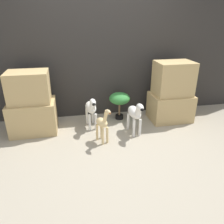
# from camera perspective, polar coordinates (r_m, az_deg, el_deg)

# --- Properties ---
(ground_plane) EXTENTS (14.00, 14.00, 0.00)m
(ground_plane) POSITION_cam_1_polar(r_m,az_deg,el_deg) (3.28, 0.49, -8.92)
(ground_plane) COLOR #9E937F
(wall_back) EXTENTS (6.40, 0.08, 2.20)m
(wall_back) POSITION_cam_1_polar(r_m,az_deg,el_deg) (4.04, -3.11, 14.22)
(wall_back) COLOR #2D2B28
(wall_back) RESTS_ON ground_plane
(rock_pillar_left) EXTENTS (0.73, 0.53, 1.01)m
(rock_pillar_left) POSITION_cam_1_polar(r_m,az_deg,el_deg) (3.72, -20.29, 1.68)
(rock_pillar_left) COLOR tan
(rock_pillar_left) RESTS_ON ground_plane
(rock_pillar_right) EXTENTS (0.73, 0.53, 1.07)m
(rock_pillar_right) POSITION_cam_1_polar(r_m,az_deg,el_deg) (4.05, 15.30, 4.60)
(rock_pillar_right) COLOR tan
(rock_pillar_right) RESTS_ON ground_plane
(zebra_right) EXTENTS (0.21, 0.50, 0.58)m
(zebra_right) POSITION_cam_1_polar(r_m,az_deg,el_deg) (3.47, 6.10, -0.29)
(zebra_right) COLOR white
(zebra_right) RESTS_ON ground_plane
(zebra_left) EXTENTS (0.21, 0.49, 0.58)m
(zebra_left) POSITION_cam_1_polar(r_m,az_deg,el_deg) (3.66, -5.47, 1.04)
(zebra_left) COLOR white
(zebra_left) RESTS_ON ground_plane
(giraffe_figurine) EXTENTS (0.23, 0.35, 0.59)m
(giraffe_figurine) POSITION_cam_1_polar(r_m,az_deg,el_deg) (3.24, -2.47, -3.06)
(giraffe_figurine) COLOR #E0C184
(giraffe_figurine) RESTS_ON ground_plane
(potted_palm_front) EXTENTS (0.38, 0.38, 0.51)m
(potted_palm_front) POSITION_cam_1_polar(r_m,az_deg,el_deg) (3.96, 1.98, 3.29)
(potted_palm_front) COLOR black
(potted_palm_front) RESTS_ON ground_plane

